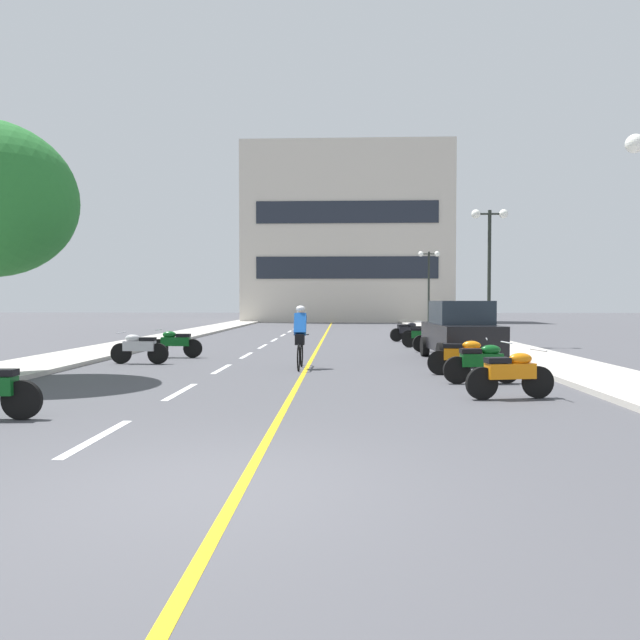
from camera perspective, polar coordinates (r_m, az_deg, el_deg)
ground_plane at (r=26.72m, az=-0.40°, el=-2.08°), size 140.00×140.00×0.00m
curb_left at (r=30.86m, az=-13.62°, el=-1.51°), size 2.40×72.00×0.12m
curb_right at (r=30.28m, az=13.62°, el=-1.57°), size 2.40×72.00×0.12m
lane_dash_0 at (r=8.48m, az=-20.60°, el=-10.53°), size 0.14×2.20×0.01m
lane_dash_1 at (r=12.21m, az=-13.24°, el=-6.71°), size 0.14×2.20×0.01m
lane_dash_2 at (r=16.06m, az=-9.42°, el=-4.66°), size 0.14×2.20×0.01m
lane_dash_3 at (r=19.98m, az=-7.09°, el=-3.39°), size 0.14×2.20×0.01m
lane_dash_4 at (r=23.92m, az=-5.53°, el=-2.54°), size 0.14×2.20×0.01m
lane_dash_5 at (r=27.88m, az=-4.42°, el=-1.92°), size 0.14×2.20×0.01m
lane_dash_6 at (r=31.85m, az=-3.58°, el=-1.46°), size 0.14×2.20×0.01m
lane_dash_7 at (r=35.82m, az=-2.93°, el=-1.10°), size 0.14×2.20×0.01m
lane_dash_8 at (r=39.80m, az=-2.41°, el=-0.82°), size 0.14×2.20×0.01m
lane_dash_9 at (r=43.79m, az=-1.98°, el=-0.58°), size 0.14×2.20×0.01m
lane_dash_10 at (r=47.78m, az=-1.63°, el=-0.39°), size 0.14×2.20×0.01m
lane_dash_11 at (r=51.76m, az=-1.33°, el=-0.22°), size 0.14×2.20×0.01m
centre_line_yellow at (r=29.70m, az=0.35°, el=-1.69°), size 0.12×66.00×0.01m
office_building at (r=54.12m, az=2.58°, el=8.18°), size 18.44×6.42×15.69m
street_lamp_mid at (r=24.87m, az=15.97°, el=6.84°), size 1.46×0.36×5.37m
street_lamp_far at (r=41.36m, az=10.42°, el=4.61°), size 1.46×0.36×5.13m
parked_car_near at (r=18.56m, az=13.35°, el=-0.99°), size 2.03×4.25×1.82m
motorcycle_1 at (r=11.51m, az=17.86°, el=-4.91°), size 1.69×0.63×0.92m
motorcycle_2 at (r=13.47m, az=15.32°, el=-3.93°), size 1.70×0.60×0.92m
motorcycle_3 at (r=14.81m, az=13.62°, el=-3.40°), size 1.69×0.63×0.92m
motorcycle_4 at (r=17.87m, az=-17.00°, el=-2.55°), size 1.70×0.60×0.92m
motorcycle_5 at (r=19.55m, az=-13.73°, el=-2.16°), size 1.70×0.60×0.92m
motorcycle_6 at (r=21.68m, az=11.04°, el=-1.76°), size 1.67×0.69×0.92m
motorcycle_7 at (r=23.37m, az=9.96°, el=-1.50°), size 1.66×0.75×0.92m
motorcycle_8 at (r=25.23m, az=9.79°, el=-1.26°), size 1.70×0.60×0.92m
motorcycle_9 at (r=27.16m, az=8.44°, el=-1.04°), size 1.64×0.79×0.92m
cyclist_rider at (r=15.91m, az=-1.92°, el=-1.50°), size 0.42×1.77×1.71m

